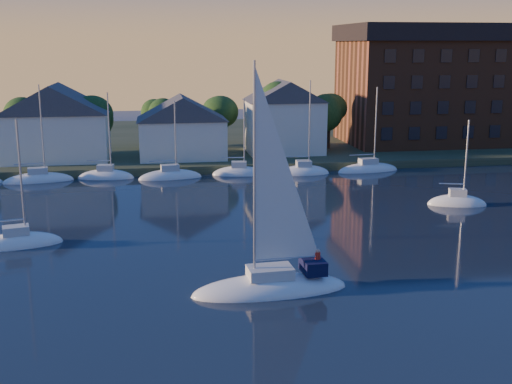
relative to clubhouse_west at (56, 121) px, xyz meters
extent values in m
plane|color=black|center=(22.00, -58.00, -5.93)|extent=(260.00, 260.00, 0.00)
cube|color=#2E3A22|center=(22.00, 17.00, -5.93)|extent=(160.00, 50.00, 2.00)
cube|color=brown|center=(22.00, -6.00, -5.93)|extent=(120.00, 3.00, 1.00)
cube|color=white|center=(0.00, 0.00, -1.93)|extent=(13.00, 9.00, 6.00)
cube|color=white|center=(16.00, -1.00, -2.43)|extent=(11.00, 8.00, 5.00)
cube|color=white|center=(30.00, 1.00, -1.43)|extent=(10.00, 8.00, 7.00)
cube|color=brown|center=(56.00, 7.00, 2.57)|extent=(30.00, 16.00, 15.00)
cube|color=black|center=(56.00, 7.00, 11.27)|extent=(31.00, 17.00, 2.40)
cylinder|color=#3C2C1B|center=(-4.00, 5.00, -3.18)|extent=(0.50, 0.50, 3.50)
sphere|color=#183A15|center=(-4.00, 5.00, 1.27)|extent=(5.40, 5.40, 5.40)
cylinder|color=#3C2C1B|center=(4.00, 5.00, -3.18)|extent=(0.50, 0.50, 3.50)
sphere|color=#183A15|center=(4.00, 5.00, 1.27)|extent=(5.40, 5.40, 5.40)
cylinder|color=#3C2C1B|center=(12.00, 5.00, -3.18)|extent=(0.50, 0.50, 3.50)
sphere|color=#183A15|center=(12.00, 5.00, 1.27)|extent=(5.40, 5.40, 5.40)
cylinder|color=#3C2C1B|center=(20.00, 5.00, -3.18)|extent=(0.50, 0.50, 3.50)
sphere|color=#183A15|center=(20.00, 5.00, 1.27)|extent=(5.40, 5.40, 5.40)
cylinder|color=#3C2C1B|center=(28.00, 5.00, -3.18)|extent=(0.50, 0.50, 3.50)
sphere|color=#183A15|center=(28.00, 5.00, 1.27)|extent=(5.40, 5.40, 5.40)
cylinder|color=#3C2C1B|center=(36.00, 5.00, -3.18)|extent=(0.50, 0.50, 3.50)
sphere|color=#183A15|center=(36.00, 5.00, 1.27)|extent=(5.40, 5.40, 5.40)
cylinder|color=#3C2C1B|center=(44.00, 5.00, -3.18)|extent=(0.50, 0.50, 3.50)
sphere|color=#183A15|center=(44.00, 5.00, 1.27)|extent=(5.40, 5.40, 5.40)
cylinder|color=#3C2C1B|center=(52.00, 5.00, -3.18)|extent=(0.50, 0.50, 3.50)
sphere|color=#183A15|center=(52.00, 5.00, 1.27)|extent=(5.40, 5.40, 5.40)
cylinder|color=#3C2C1B|center=(60.00, 5.00, -3.18)|extent=(0.50, 0.50, 3.50)
sphere|color=#183A15|center=(60.00, 5.00, 1.27)|extent=(5.40, 5.40, 5.40)
ellipsoid|color=white|center=(-2.00, -9.00, -5.93)|extent=(7.50, 2.40, 2.20)
cube|color=silver|center=(-2.00, -9.00, -4.63)|extent=(2.10, 1.32, 0.70)
cylinder|color=#A5A8AD|center=(-1.25, -9.00, 0.02)|extent=(0.16, 0.16, 10.00)
cylinder|color=#A5A8AD|center=(-2.83, -9.00, -3.78)|extent=(3.15, 0.12, 0.12)
ellipsoid|color=white|center=(6.00, -9.00, -5.93)|extent=(7.50, 2.40, 2.20)
cube|color=silver|center=(6.00, -9.00, -4.63)|extent=(2.10, 1.32, 0.70)
cylinder|color=#A5A8AD|center=(6.75, -9.00, 0.02)|extent=(0.16, 0.16, 10.00)
cylinder|color=#A5A8AD|center=(5.17, -9.00, -3.78)|extent=(3.15, 0.12, 0.12)
ellipsoid|color=white|center=(14.00, -9.00, -5.93)|extent=(7.50, 2.40, 2.20)
cube|color=silver|center=(14.00, -9.00, -4.63)|extent=(2.10, 1.32, 0.70)
cylinder|color=#A5A8AD|center=(14.75, -9.00, 0.02)|extent=(0.16, 0.16, 10.00)
cylinder|color=#A5A8AD|center=(13.17, -9.00, -3.78)|extent=(3.15, 0.12, 0.12)
ellipsoid|color=white|center=(22.00, -9.00, -5.93)|extent=(7.50, 2.40, 2.20)
cube|color=silver|center=(22.00, -9.00, -4.63)|extent=(2.10, 1.32, 0.70)
cylinder|color=#A5A8AD|center=(22.75, -9.00, 0.02)|extent=(0.16, 0.16, 10.00)
cylinder|color=#A5A8AD|center=(21.17, -9.00, -3.78)|extent=(3.15, 0.12, 0.12)
ellipsoid|color=white|center=(30.00, -9.00, -5.93)|extent=(7.50, 2.40, 2.20)
cube|color=silver|center=(30.00, -9.00, -4.63)|extent=(2.10, 1.32, 0.70)
cylinder|color=#A5A8AD|center=(30.75, -9.00, 0.02)|extent=(0.16, 0.16, 10.00)
cylinder|color=#A5A8AD|center=(29.17, -9.00, -3.78)|extent=(3.15, 0.12, 0.12)
ellipsoid|color=white|center=(38.00, -9.00, -5.93)|extent=(7.50, 2.40, 2.20)
cube|color=silver|center=(38.00, -9.00, -4.63)|extent=(2.10, 1.32, 0.70)
cylinder|color=#A5A8AD|center=(38.75, -9.00, 0.02)|extent=(0.16, 0.16, 10.00)
cylinder|color=#A5A8AD|center=(37.17, -9.00, -3.78)|extent=(3.15, 0.12, 0.12)
ellipsoid|color=white|center=(19.35, -46.61, -5.93)|extent=(10.42, 3.88, 2.20)
cube|color=silver|center=(19.35, -46.61, -4.63)|extent=(2.97, 1.98, 0.70)
cylinder|color=#A5A8AD|center=(18.33, -46.67, 1.85)|extent=(0.16, 0.16, 13.67)
cylinder|color=#A5A8AD|center=(20.48, -46.55, -3.78)|extent=(4.30, 0.37, 0.12)
cube|color=black|center=(22.22, -46.45, -4.43)|extent=(1.51, 2.06, 0.90)
ellipsoid|color=white|center=(1.36, -34.14, -5.93)|extent=(7.37, 3.85, 2.20)
cube|color=silver|center=(1.36, -34.14, -4.63)|extent=(2.21, 1.68, 0.70)
cylinder|color=#A5A8AD|center=(2.04, -33.98, -0.46)|extent=(0.16, 0.16, 9.04)
cylinder|color=#A5A8AD|center=(0.61, -34.32, -3.78)|extent=(2.90, 0.79, 0.12)
ellipsoid|color=white|center=(41.70, -27.23, -5.93)|extent=(6.05, 3.41, 2.20)
cube|color=silver|center=(41.70, -27.23, -4.63)|extent=(1.84, 1.46, 0.70)
cylinder|color=#A5A8AD|center=(42.25, -27.38, -1.23)|extent=(0.16, 0.16, 7.51)
cylinder|color=#A5A8AD|center=(41.09, -27.06, -3.78)|extent=(2.36, 0.76, 0.12)
camera|label=1|loc=(12.30, -84.77, 9.59)|focal=45.00mm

